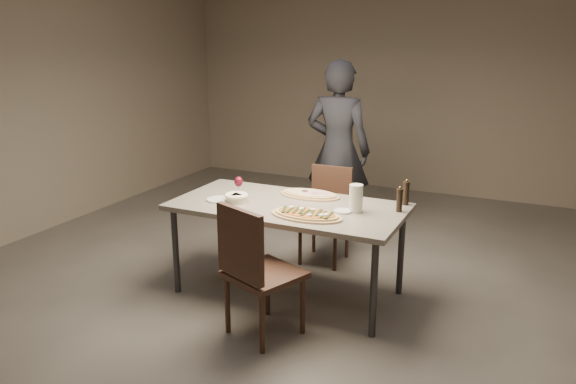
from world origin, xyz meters
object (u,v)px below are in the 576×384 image
at_px(zucchini_pizza, 307,214).
at_px(chair_far, 328,209).
at_px(bread_basket, 236,197).
at_px(pepper_mill_left, 400,200).
at_px(dining_table, 288,211).
at_px(carafe, 356,198).
at_px(diner, 338,151).
at_px(chair_near, 254,265).
at_px(ham_pizza, 310,194).

relative_size(zucchini_pizza, chair_far, 0.63).
height_order(zucchini_pizza, chair_far, chair_far).
xyz_separation_m(bread_basket, pepper_mill_left, (1.23, 0.30, 0.05)).
distance_m(dining_table, carafe, 0.56).
distance_m(chair_far, diner, 0.75).
distance_m(chair_near, diner, 2.20).
bearing_deg(chair_far, carafe, 122.91).
bearing_deg(bread_basket, carafe, 9.17).
xyz_separation_m(ham_pizza, chair_far, (-0.05, 0.54, -0.28)).
bearing_deg(chair_near, zucchini_pizza, 94.22).
bearing_deg(pepper_mill_left, ham_pizza, 173.12).
distance_m(dining_table, chair_near, 0.75).
bearing_deg(chair_near, bread_basket, 150.13).
bearing_deg(bread_basket, pepper_mill_left, 13.69).
bearing_deg(diner, dining_table, 92.44).
bearing_deg(carafe, chair_near, -120.13).
height_order(bread_basket, pepper_mill_left, pepper_mill_left).
bearing_deg(zucchini_pizza, carafe, 46.67).
bearing_deg(pepper_mill_left, carafe, -153.05).
xyz_separation_m(zucchini_pizza, chair_near, (-0.16, -0.51, -0.23)).
height_order(dining_table, diner, diner).
bearing_deg(chair_near, diner, 117.20).
distance_m(dining_table, ham_pizza, 0.30).
xyz_separation_m(bread_basket, chair_far, (0.42, 0.93, -0.31)).
distance_m(pepper_mill_left, carafe, 0.33).
xyz_separation_m(ham_pizza, diner, (-0.18, 1.15, 0.13)).
bearing_deg(diner, carafe, 113.00).
distance_m(dining_table, pepper_mill_left, 0.86).
distance_m(ham_pizza, bread_basket, 0.61).
height_order(dining_table, ham_pizza, ham_pizza).
xyz_separation_m(zucchini_pizza, ham_pizza, (-0.19, 0.50, -0.00)).
xyz_separation_m(chair_near, diner, (-0.21, 2.16, 0.36)).
bearing_deg(diner, ham_pizza, 96.72).
bearing_deg(zucchini_pizza, chair_far, 107.46).
bearing_deg(pepper_mill_left, dining_table, -167.22).
distance_m(pepper_mill_left, diner, 1.56).
xyz_separation_m(dining_table, chair_far, (0.02, 0.82, -0.21)).
xyz_separation_m(dining_table, pepper_mill_left, (0.83, 0.19, 0.15)).
bearing_deg(chair_far, pepper_mill_left, 141.28).
bearing_deg(dining_table, pepper_mill_left, 12.78).
relative_size(ham_pizza, pepper_mill_left, 2.61).
bearing_deg(chair_far, ham_pizza, 93.95).
height_order(zucchini_pizza, pepper_mill_left, pepper_mill_left).
bearing_deg(carafe, chair_far, 123.86).
bearing_deg(chair_far, zucchini_pizza, 101.84).
relative_size(zucchini_pizza, ham_pizza, 1.07).
relative_size(bread_basket, chair_near, 0.19).
bearing_deg(zucchini_pizza, chair_near, -102.72).
relative_size(zucchini_pizza, pepper_mill_left, 2.78).
bearing_deg(ham_pizza, bread_basket, -139.36).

